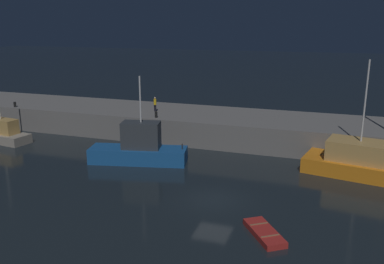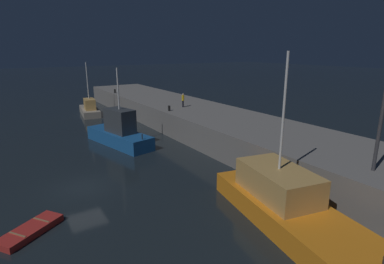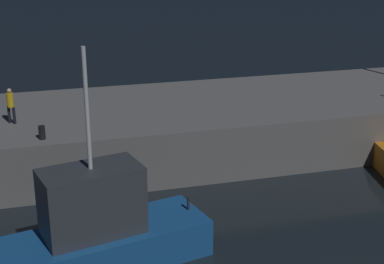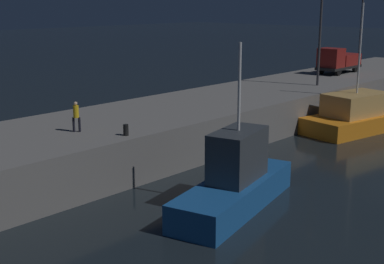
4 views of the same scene
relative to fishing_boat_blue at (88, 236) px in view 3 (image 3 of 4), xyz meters
The scene contains 4 objects.
pier_quay 13.01m from the fishing_boat_blue, 49.54° to the left, with size 75.52×8.76×2.61m.
fishing_boat_blue is the anchor object (origin of this frame).
dockworker 9.48m from the fishing_boat_blue, 105.09° to the left, with size 0.42×0.42×1.64m.
bollard_west 6.64m from the fishing_boat_blue, 100.31° to the left, with size 0.28×0.28×0.59m, color black.
Camera 3 is at (-9.73, -11.94, 10.99)m, focal length 54.59 mm.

